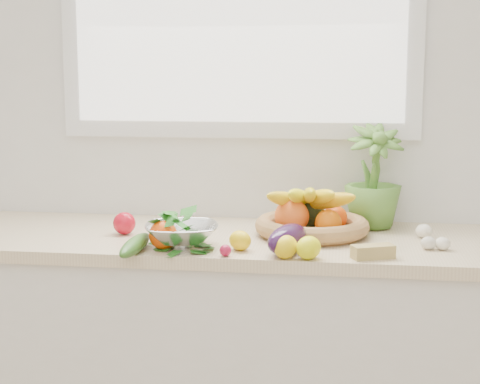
# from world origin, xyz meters

# --- Properties ---
(back_wall) EXTENTS (4.50, 0.02, 2.70)m
(back_wall) POSITION_xyz_m (0.00, 2.25, 1.35)
(back_wall) COLOR white
(back_wall) RESTS_ON ground
(counter_cabinet) EXTENTS (2.20, 0.58, 0.86)m
(counter_cabinet) POSITION_xyz_m (0.00, 1.95, 0.43)
(counter_cabinet) COLOR silver
(counter_cabinet) RESTS_ON ground
(countertop) EXTENTS (2.24, 0.62, 0.04)m
(countertop) POSITION_xyz_m (0.00, 1.95, 0.88)
(countertop) COLOR beige
(countertop) RESTS_ON counter_cabinet
(orange_loose) EXTENTS (0.11, 0.11, 0.09)m
(orange_loose) POSITION_xyz_m (-0.16, 1.73, 0.94)
(orange_loose) COLOR #F34807
(orange_loose) RESTS_ON countertop
(lemon_a) EXTENTS (0.09, 0.10, 0.07)m
(lemon_a) POSITION_xyz_m (0.22, 1.67, 0.93)
(lemon_a) COLOR yellow
(lemon_a) RESTS_ON countertop
(lemon_b) EXTENTS (0.10, 0.11, 0.07)m
(lemon_b) POSITION_xyz_m (0.29, 1.67, 0.93)
(lemon_b) COLOR #F0F10D
(lemon_b) RESTS_ON countertop
(lemon_c) EXTENTS (0.10, 0.10, 0.06)m
(lemon_c) POSITION_xyz_m (0.08, 1.75, 0.93)
(lemon_c) COLOR yellow
(lemon_c) RESTS_ON countertop
(apple) EXTENTS (0.08, 0.08, 0.08)m
(apple) POSITION_xyz_m (-0.34, 1.91, 0.94)
(apple) COLOR red
(apple) RESTS_ON countertop
(ginger) EXTENTS (0.13, 0.09, 0.04)m
(ginger) POSITION_xyz_m (0.47, 1.71, 0.92)
(ginger) COLOR tan
(ginger) RESTS_ON countertop
(garlic_a) EXTENTS (0.06, 0.06, 0.04)m
(garlic_a) POSITION_xyz_m (0.65, 1.84, 0.92)
(garlic_a) COLOR silver
(garlic_a) RESTS_ON countertop
(garlic_b) EXTENTS (0.06, 0.06, 0.05)m
(garlic_b) POSITION_xyz_m (0.65, 2.00, 0.92)
(garlic_b) COLOR white
(garlic_b) RESTS_ON countertop
(garlic_c) EXTENTS (0.05, 0.05, 0.04)m
(garlic_c) POSITION_xyz_m (0.69, 1.84, 0.92)
(garlic_c) COLOR white
(garlic_c) RESTS_ON countertop
(eggplant) EXTENTS (0.15, 0.23, 0.09)m
(eggplant) POSITION_xyz_m (0.22, 1.74, 0.94)
(eggplant) COLOR #290E34
(eggplant) RESTS_ON countertop
(cucumber) EXTENTS (0.05, 0.27, 0.05)m
(cucumber) POSITION_xyz_m (-0.23, 1.67, 0.92)
(cucumber) COLOR #2D5E1B
(cucumber) RESTS_ON countertop
(radish) EXTENTS (0.05, 0.05, 0.03)m
(radish) POSITION_xyz_m (0.04, 1.67, 0.92)
(radish) COLOR #B4163B
(radish) RESTS_ON countertop
(potted_herb) EXTENTS (0.25, 0.25, 0.36)m
(potted_herb) POSITION_xyz_m (0.49, 2.14, 1.08)
(potted_herb) COLOR #568A32
(potted_herb) RESTS_ON countertop
(fruit_basket) EXTENTS (0.42, 0.42, 0.19)m
(fruit_basket) POSITION_xyz_m (0.28, 1.99, 0.95)
(fruit_basket) COLOR #AF724E
(fruit_basket) RESTS_ON countertop
(colander_with_spinach) EXTENTS (0.27, 0.27, 0.12)m
(colander_with_spinach) POSITION_xyz_m (-0.11, 1.76, 0.96)
(colander_with_spinach) COLOR silver
(colander_with_spinach) RESTS_ON countertop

